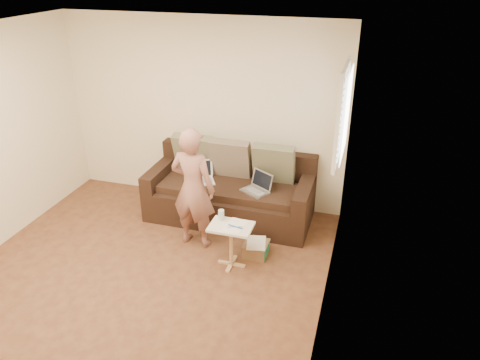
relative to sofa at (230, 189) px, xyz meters
The scene contains 17 objects.
floor 1.90m from the sofa, 107.02° to the right, with size 4.50×4.50×0.00m, color #4D291C.
ceiling 2.86m from the sofa, 107.02° to the right, with size 4.50×4.50×0.00m, color white.
wall_back 1.13m from the sofa, 138.83° to the left, with size 4.00×4.00×0.00m, color beige.
wall_right 2.46m from the sofa, 50.62° to the right, with size 4.50×4.50×0.00m, color beige.
window_blinds 1.92m from the sofa, 11.06° to the right, with size 0.12×0.88×1.08m, color white, non-canonical shape.
sofa is the anchor object (origin of this frame).
pillow_left 0.74m from the sofa, 157.95° to the left, with size 0.55×0.14×0.55m, color #64674C, non-canonical shape.
pillow_mid 0.42m from the sofa, 104.43° to the left, with size 0.55×0.14×0.55m, color brown, non-canonical shape.
pillow_right 0.69m from the sofa, 19.43° to the left, with size 0.55×0.14×0.55m, color #64674C, non-canonical shape.
laptop_silver 0.43m from the sofa, 21.20° to the right, with size 0.35×0.25×0.23m, color #B7BABC, non-canonical shape.
laptop_white 0.41m from the sofa, 166.61° to the right, with size 0.37×0.27×0.27m, color white, non-canonical shape.
person 0.83m from the sofa, 107.02° to the right, with size 0.56×0.38×1.53m, color #8D4D51.
side_table 1.11m from the sofa, 71.37° to the right, with size 0.49×0.34×0.53m, color silver, non-canonical shape.
drinking_glass 0.98m from the sofa, 77.89° to the right, with size 0.07×0.07×0.12m, color silver, non-canonical shape.
scissors 1.14m from the sofa, 69.00° to the right, with size 0.18×0.10×0.02m, color silver, non-canonical shape.
paper_on_table 1.10m from the sofa, 68.85° to the right, with size 0.21×0.30×0.00m, color white, non-canonical shape.
striped_box 1.02m from the sofa, 53.19° to the right, with size 0.29×0.29×0.18m, color red, non-canonical shape.
Camera 1 is at (2.24, -3.41, 3.26)m, focal length 34.15 mm.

